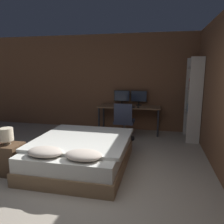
% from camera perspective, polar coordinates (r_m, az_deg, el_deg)
% --- Properties ---
extents(ground_plane, '(20.00, 20.00, 0.00)m').
position_cam_1_polar(ground_plane, '(3.05, -11.37, -23.72)').
color(ground_plane, '#9E9384').
extents(wall_back, '(12.00, 0.06, 2.70)m').
position_cam_1_polar(wall_back, '(6.32, 2.68, 7.63)').
color(wall_back, brown).
rests_on(wall_back, ground_plane).
extents(wall_side_right, '(0.06, 12.00, 2.70)m').
position_cam_1_polar(wall_side_right, '(3.93, 27.23, 4.29)').
color(wall_side_right, brown).
rests_on(wall_side_right, ground_plane).
extents(bed, '(1.65, 1.93, 0.58)m').
position_cam_1_polar(bed, '(4.04, -8.07, -10.47)').
color(bed, '#846647').
rests_on(bed, ground_plane).
extents(nightstand, '(0.44, 0.37, 0.51)m').
position_cam_1_polar(nightstand, '(4.12, -25.33, -11.00)').
color(nightstand, brown).
rests_on(nightstand, ground_plane).
extents(bedside_lamp, '(0.21, 0.21, 0.28)m').
position_cam_1_polar(bedside_lamp, '(3.99, -25.83, -5.32)').
color(bedside_lamp, gray).
rests_on(bedside_lamp, nightstand).
extents(desk, '(1.68, 0.61, 0.74)m').
position_cam_1_polar(desk, '(6.00, 4.49, 0.74)').
color(desk, '#846042').
rests_on(desk, ground_plane).
extents(monitor_left, '(0.44, 0.16, 0.41)m').
position_cam_1_polar(monitor_left, '(6.18, 2.58, 4.06)').
color(monitor_left, black).
rests_on(monitor_left, desk).
extents(monitor_right, '(0.44, 0.16, 0.41)m').
position_cam_1_polar(monitor_right, '(6.12, 7.02, 3.91)').
color(monitor_right, black).
rests_on(monitor_right, desk).
extents(keyboard, '(0.36, 0.13, 0.02)m').
position_cam_1_polar(keyboard, '(5.79, 4.23, 1.31)').
color(keyboard, black).
rests_on(keyboard, desk).
extents(computer_mouse, '(0.07, 0.05, 0.04)m').
position_cam_1_polar(computer_mouse, '(5.75, 6.87, 1.29)').
color(computer_mouse, black).
rests_on(computer_mouse, desk).
extents(office_chair, '(0.52, 0.52, 0.93)m').
position_cam_1_polar(office_chair, '(5.41, 3.14, -3.30)').
color(office_chair, black).
rests_on(office_chair, ground_plane).
extents(bookshelf, '(0.30, 0.73, 2.01)m').
position_cam_1_polar(bookshelf, '(5.62, 20.54, 3.70)').
color(bookshelf, beige).
rests_on(bookshelf, ground_plane).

